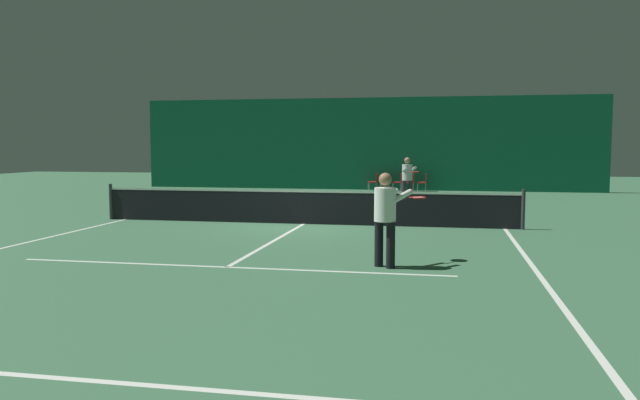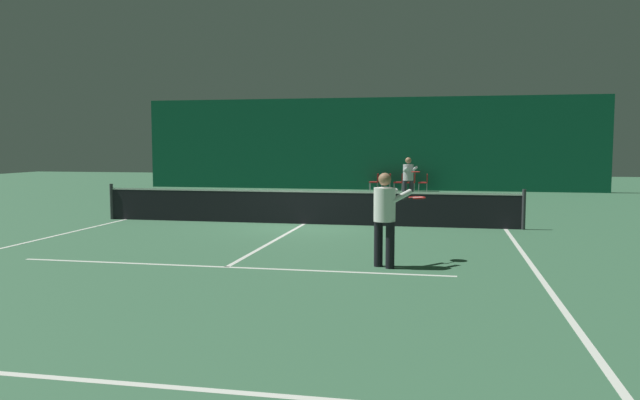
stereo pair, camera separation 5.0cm
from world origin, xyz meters
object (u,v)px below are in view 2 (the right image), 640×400
player_near (386,212)px  courtside_chair_2 (400,181)px  tennis_net (304,206)px  courtside_chair_0 (375,181)px  player_far (408,176)px  courtside_chair_1 (388,181)px  courtside_chair_3 (412,181)px  courtside_chair_4 (425,181)px

player_near → courtside_chair_2: (-1.11, 19.23, -0.52)m
tennis_net → player_near: bearing=-63.9°
courtside_chair_0 → courtside_chair_2: 1.19m
player_near → player_far: player_far is taller
courtside_chair_1 → courtside_chair_3: same height
courtside_chair_0 → courtside_chair_4: (2.39, 0.00, 0.00)m
player_far → courtside_chair_0: player_far is taller
tennis_net → player_far: size_ratio=6.84×
tennis_net → player_near: player_near is taller
courtside_chair_0 → courtside_chair_2: same height
courtside_chair_0 → courtside_chair_4: same height
player_far → courtside_chair_0: (-1.96, 6.17, -0.54)m
tennis_net → courtside_chair_4: tennis_net is taller
player_near → courtside_chair_4: player_near is taller
player_far → courtside_chair_0: size_ratio=2.09×
player_far → courtside_chair_4: size_ratio=2.09×
player_near → courtside_chair_0: 19.38m
courtside_chair_2 → tennis_net: bearing=-7.4°
player_near → courtside_chair_0: player_near is taller
courtside_chair_4 → courtside_chair_3: bearing=-90.0°
player_near → courtside_chair_3: 19.25m
courtside_chair_3 → courtside_chair_0: bearing=-90.0°
player_far → courtside_chair_4: player_far is taller
player_far → courtside_chair_2: (-0.77, 6.17, -0.54)m
courtside_chair_3 → courtside_chair_4: same height
courtside_chair_0 → courtside_chair_4: bearing=90.0°
courtside_chair_1 → courtside_chair_0: bearing=-90.0°
player_near → courtside_chair_3: player_near is taller
tennis_net → courtside_chair_4: size_ratio=14.29×
courtside_chair_2 → player_far: bearing=7.1°
player_far → courtside_chair_3: bearing=162.8°
tennis_net → courtside_chair_2: size_ratio=14.29×
player_near → courtside_chair_4: (0.09, 19.23, -0.52)m
courtside_chair_1 → courtside_chair_4: same height
courtside_chair_1 → player_near: bearing=5.1°
tennis_net → courtside_chair_1: bearing=85.1°
player_near → courtside_chair_3: size_ratio=2.06×
tennis_net → courtside_chair_1: 13.47m
courtside_chair_1 → courtside_chair_2: (0.60, 0.00, 0.00)m
courtside_chair_0 → courtside_chair_4: 2.39m
courtside_chair_0 → courtside_chair_2: bearing=90.0°
courtside_chair_0 → courtside_chair_3: 1.79m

